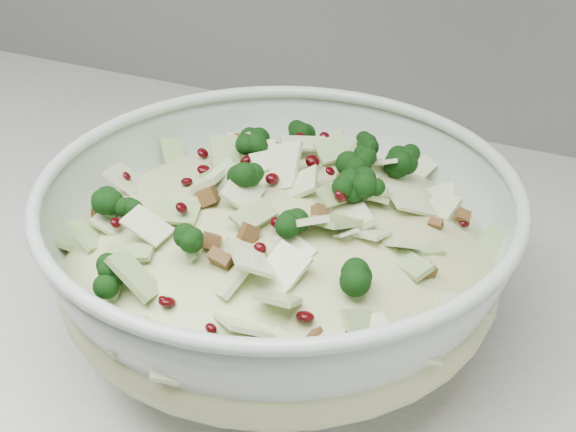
# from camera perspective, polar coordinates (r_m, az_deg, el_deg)

# --- Properties ---
(mixing_bowl) EXTENTS (0.41, 0.41, 0.13)m
(mixing_bowl) POSITION_cam_1_polar(r_m,az_deg,el_deg) (0.55, -0.63, -3.10)
(mixing_bowl) COLOR #B6C8BA
(mixing_bowl) RESTS_ON counter
(salad) EXTENTS (0.37, 0.37, 0.13)m
(salad) POSITION_cam_1_polar(r_m,az_deg,el_deg) (0.54, -0.64, -1.29)
(salad) COLOR #C5CC8B
(salad) RESTS_ON mixing_bowl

